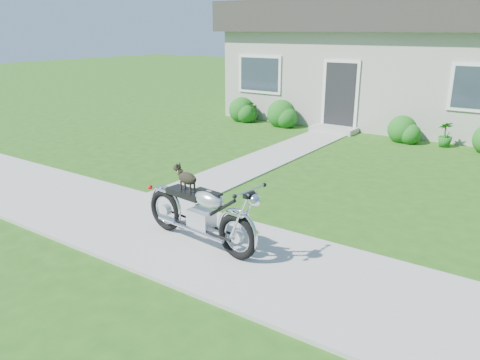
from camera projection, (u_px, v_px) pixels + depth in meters
The scene contains 8 objects.
ground at pixel (192, 241), 7.16m from camera, with size 80.00×80.00×0.00m, color #235114.
sidewalk at pixel (191, 239), 7.15m from camera, with size 24.00×2.20×0.04m, color #9E9B93.
walkway at pixel (274, 156), 11.88m from camera, with size 1.20×8.00×0.03m, color #9E9B93.
house at pixel (419, 58), 15.87m from camera, with size 12.60×7.03×4.50m.
shrub_row at pixel (369, 125), 13.87m from camera, with size 9.97×0.94×0.94m.
potted_plant_left at pixel (252, 111), 16.18m from camera, with size 0.67×0.58×0.74m, color #2F5B18.
potted_plant_right at pixel (446, 134), 12.76m from camera, with size 0.39×0.39×0.69m, color #1C671C.
motorcycle_with_dog at pixel (201, 212), 6.80m from camera, with size 2.22×0.60×1.15m.
Camera 1 is at (4.33, -4.94, 3.09)m, focal length 35.00 mm.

